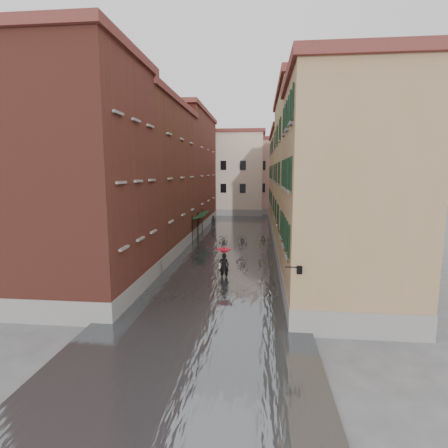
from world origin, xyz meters
The scene contains 16 objects.
ground centered at (0.00, 0.00, 0.00)m, with size 120.00×120.00×0.00m, color #57585A.
floodwater centered at (0.00, 13.00, 0.10)m, with size 10.00×60.00×0.20m, color #4B4F53.
building_left_near centered at (-7.00, -2.00, 6.50)m, with size 6.00×8.00×13.00m, color brown.
building_left_mid centered at (-7.00, 9.00, 6.25)m, with size 6.00×14.00×12.50m, color #5C2B1D.
building_left_far centered at (-7.00, 24.00, 7.00)m, with size 6.00×16.00×14.00m, color brown.
building_right_near centered at (7.00, -2.00, 5.75)m, with size 6.00×8.00×11.50m, color #96764D.
building_right_mid centered at (7.00, 9.00, 6.50)m, with size 6.00×14.00×13.00m, color tan.
building_right_far centered at (7.00, 24.00, 5.75)m, with size 6.00×16.00×11.50m, color #96764D.
building_end_cream centered at (-3.00, 38.00, 6.50)m, with size 12.00×9.00×13.00m, color beige.
building_end_pink centered at (6.00, 40.00, 6.00)m, with size 10.00×9.00×12.00m, color tan.
awning_near centered at (-3.49, 14.35, 2.46)m, with size 1.09×2.81×2.80m.
awning_far centered at (-3.49, 17.63, 2.46)m, with size 1.09×2.82×2.80m.
wall_lantern centered at (4.33, -6.00, 3.01)m, with size 0.71×0.22×0.35m.
window_planters centered at (4.12, -0.88, 3.51)m, with size 0.59×8.69×0.84m.
pedestrian_main centered at (0.35, 1.72, 1.26)m, with size 1.00×1.00×2.06m.
pedestrian_far centered at (-2.99, 21.78, 0.82)m, with size 0.79×0.62×1.63m, color black.
Camera 1 is at (2.64, -20.51, 7.11)m, focal length 28.00 mm.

